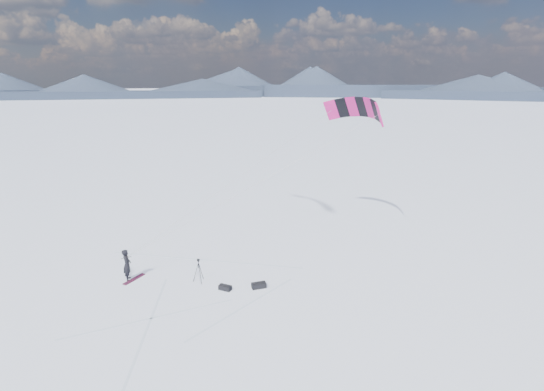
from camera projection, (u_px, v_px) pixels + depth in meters
name	position (u px, v px, depth m)	size (l,w,h in m)	color
ground	(177.00, 291.00, 21.11)	(1800.00, 1800.00, 0.00)	white
horizon_hills	(171.00, 206.00, 19.80)	(704.84, 706.81, 10.75)	#1B2633
snow_tracks	(138.00, 298.00, 20.42)	(13.93, 9.84, 0.01)	silver
snowkiter	(129.00, 280.00, 22.37)	(0.67, 0.44, 1.85)	black
snowboard	(134.00, 279.00, 22.40)	(1.48, 0.28, 0.04)	maroon
tripod	(199.00, 267.00, 21.91)	(0.65, 0.60, 1.38)	black
gear_bag_a	(259.00, 285.00, 21.44)	(0.81, 0.44, 0.35)	black
gear_bag_b	(225.00, 287.00, 21.24)	(0.71, 0.73, 0.31)	black
power_kite	(357.00, 110.00, 27.54)	(17.22, 5.77, 8.50)	#C7166D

